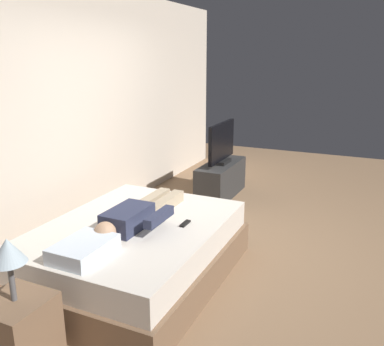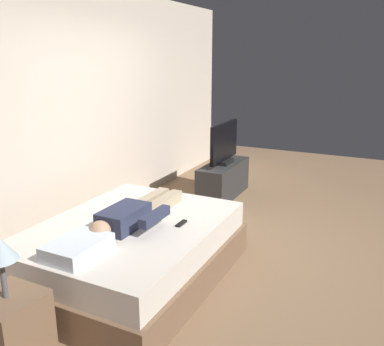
{
  "view_description": "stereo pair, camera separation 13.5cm",
  "coord_description": "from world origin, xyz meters",
  "px_view_note": "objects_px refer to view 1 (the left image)",
  "views": [
    {
      "loc": [
        -3.83,
        -1.35,
        1.99
      ],
      "look_at": [
        0.32,
        0.56,
        0.69
      ],
      "focal_mm": 38.4,
      "sensor_mm": 36.0,
      "label": 1
    },
    {
      "loc": [
        -3.77,
        -1.47,
        1.99
      ],
      "look_at": [
        0.32,
        0.56,
        0.69
      ],
      "focal_mm": 38.4,
      "sensor_mm": 36.0,
      "label": 2
    }
  ],
  "objects_px": {
    "person": "(137,215)",
    "tv": "(222,144)",
    "bed": "(135,252)",
    "tv_stand": "(221,180)",
    "lamp": "(8,252)",
    "nightstand": "(19,335)",
    "pillow": "(84,249)",
    "remote": "(185,223)"
  },
  "relations": [
    {
      "from": "person",
      "to": "tv",
      "type": "height_order",
      "value": "tv"
    },
    {
      "from": "bed",
      "to": "pillow",
      "type": "relative_size",
      "value": 4.2
    },
    {
      "from": "tv",
      "to": "lamp",
      "type": "bearing_deg",
      "value": -179.07
    },
    {
      "from": "bed",
      "to": "pillow",
      "type": "xyz_separation_m",
      "value": [
        -0.69,
        -0.0,
        0.34
      ]
    },
    {
      "from": "lamp",
      "to": "nightstand",
      "type": "bearing_deg",
      "value": 0.0
    },
    {
      "from": "pillow",
      "to": "tv",
      "type": "relative_size",
      "value": 0.55
    },
    {
      "from": "pillow",
      "to": "lamp",
      "type": "bearing_deg",
      "value": 175.48
    },
    {
      "from": "pillow",
      "to": "remote",
      "type": "relative_size",
      "value": 3.2
    },
    {
      "from": "tv_stand",
      "to": "nightstand",
      "type": "height_order",
      "value": "nightstand"
    },
    {
      "from": "pillow",
      "to": "lamp",
      "type": "relative_size",
      "value": 1.14
    },
    {
      "from": "person",
      "to": "remote",
      "type": "xyz_separation_m",
      "value": [
        0.15,
        -0.4,
        -0.07
      ]
    },
    {
      "from": "pillow",
      "to": "tv_stand",
      "type": "height_order",
      "value": "pillow"
    },
    {
      "from": "person",
      "to": "remote",
      "type": "distance_m",
      "value": 0.44
    },
    {
      "from": "pillow",
      "to": "tv",
      "type": "height_order",
      "value": "tv"
    },
    {
      "from": "bed",
      "to": "lamp",
      "type": "relative_size",
      "value": 4.8
    },
    {
      "from": "tv_stand",
      "to": "tv",
      "type": "distance_m",
      "value": 0.53
    },
    {
      "from": "pillow",
      "to": "remote",
      "type": "xyz_separation_m",
      "value": [
        0.87,
        -0.43,
        -0.05
      ]
    },
    {
      "from": "tv_stand",
      "to": "lamp",
      "type": "relative_size",
      "value": 2.62
    },
    {
      "from": "nightstand",
      "to": "lamp",
      "type": "xyz_separation_m",
      "value": [
        0.0,
        0.0,
        0.59
      ]
    },
    {
      "from": "person",
      "to": "lamp",
      "type": "height_order",
      "value": "lamp"
    },
    {
      "from": "remote",
      "to": "tv",
      "type": "xyz_separation_m",
      "value": [
        2.33,
        0.54,
        0.24
      ]
    },
    {
      "from": "lamp",
      "to": "remote",
      "type": "bearing_deg",
      "value": -17.73
    },
    {
      "from": "tv_stand",
      "to": "nightstand",
      "type": "xyz_separation_m",
      "value": [
        -3.82,
        -0.06,
        0.01
      ]
    },
    {
      "from": "pillow",
      "to": "lamp",
      "type": "distance_m",
      "value": 0.67
    },
    {
      "from": "tv_stand",
      "to": "tv",
      "type": "relative_size",
      "value": 1.25
    },
    {
      "from": "pillow",
      "to": "tv",
      "type": "distance_m",
      "value": 3.21
    },
    {
      "from": "remote",
      "to": "tv_stand",
      "type": "height_order",
      "value": "remote"
    },
    {
      "from": "bed",
      "to": "tv_stand",
      "type": "xyz_separation_m",
      "value": [
        2.51,
        0.11,
        -0.01
      ]
    },
    {
      "from": "tv",
      "to": "nightstand",
      "type": "height_order",
      "value": "tv"
    },
    {
      "from": "bed",
      "to": "remote",
      "type": "xyz_separation_m",
      "value": [
        0.18,
        -0.43,
        0.29
      ]
    },
    {
      "from": "bed",
      "to": "nightstand",
      "type": "relative_size",
      "value": 3.88
    },
    {
      "from": "bed",
      "to": "nightstand",
      "type": "xyz_separation_m",
      "value": [
        -1.31,
        0.05,
        -0.0
      ]
    },
    {
      "from": "nightstand",
      "to": "tv",
      "type": "bearing_deg",
      "value": 0.93
    },
    {
      "from": "pillow",
      "to": "nightstand",
      "type": "bearing_deg",
      "value": 175.48
    },
    {
      "from": "nightstand",
      "to": "tv_stand",
      "type": "bearing_deg",
      "value": 0.93
    },
    {
      "from": "pillow",
      "to": "person",
      "type": "distance_m",
      "value": 0.72
    },
    {
      "from": "person",
      "to": "tv_stand",
      "type": "bearing_deg",
      "value": 3.07
    },
    {
      "from": "person",
      "to": "tv",
      "type": "relative_size",
      "value": 1.43
    },
    {
      "from": "remote",
      "to": "nightstand",
      "type": "relative_size",
      "value": 0.29
    },
    {
      "from": "bed",
      "to": "tv_stand",
      "type": "height_order",
      "value": "bed"
    },
    {
      "from": "tv_stand",
      "to": "lamp",
      "type": "height_order",
      "value": "lamp"
    },
    {
      "from": "person",
      "to": "lamp",
      "type": "distance_m",
      "value": 1.36
    }
  ]
}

